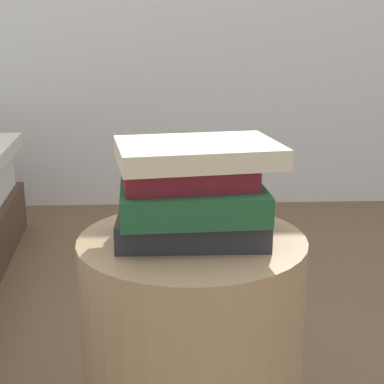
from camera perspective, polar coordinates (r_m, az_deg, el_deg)
name	(u,v)px	position (r m, az deg, el deg)	size (l,w,h in m)	color
side_table	(192,360)	(1.22, 0.00, -16.34)	(0.44, 0.44, 0.53)	tan
book_charcoal	(193,227)	(1.09, 0.10, -3.53)	(0.28, 0.16, 0.05)	#28282D
book_forest	(191,201)	(1.07, -0.10, -0.86)	(0.27, 0.20, 0.05)	#1E512D
book_maroon	(188,175)	(1.06, -0.42, 1.70)	(0.24, 0.16, 0.04)	maroon
book_cream	(198,152)	(1.07, 0.56, 3.96)	(0.30, 0.21, 0.04)	beige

